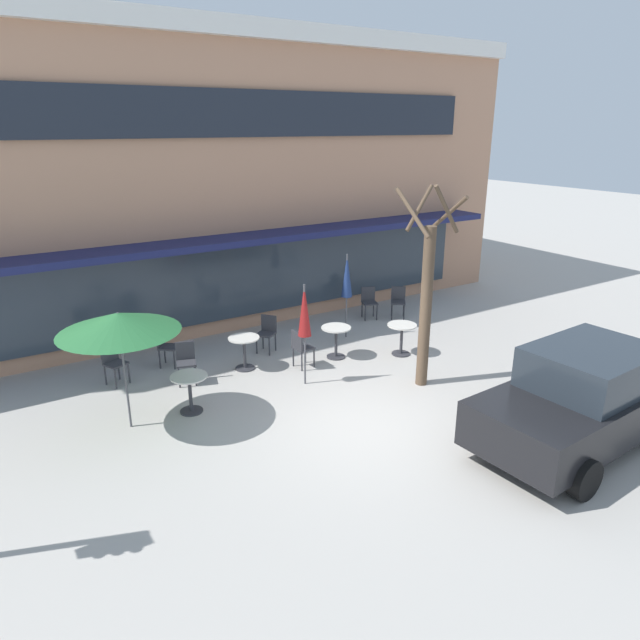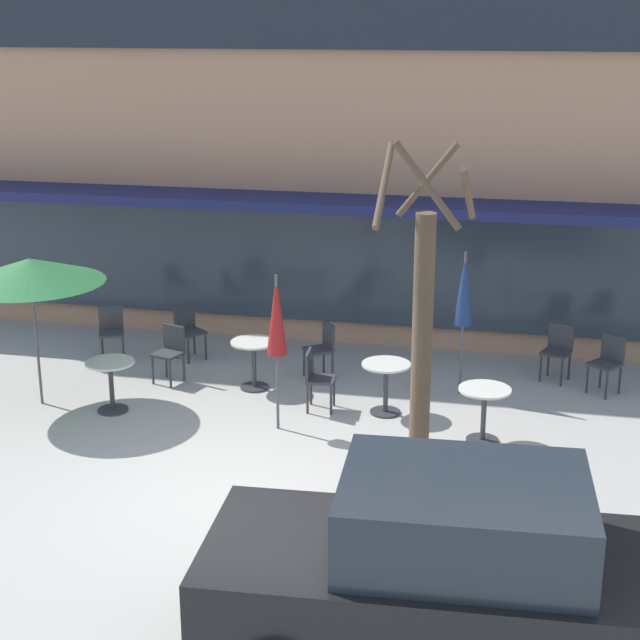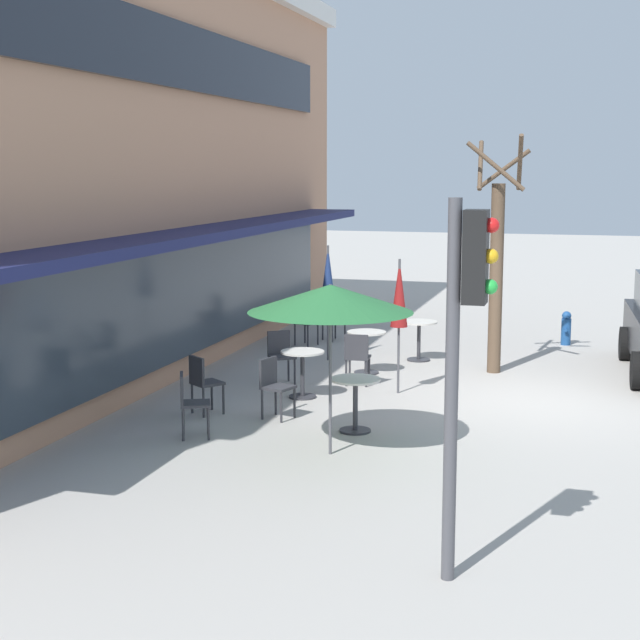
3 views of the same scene
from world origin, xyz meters
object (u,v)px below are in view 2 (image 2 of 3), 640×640
object	(u,v)px
patio_umbrella_green_folded	(30,271)
parked_sedan	(449,571)
patio_umbrella_corner_open	(277,316)
cafe_table_by_tree	(111,377)
street_tree	(422,334)
cafe_chair_6	(608,360)
cafe_chair_0	(316,375)
patio_umbrella_cream_folded	(464,290)
cafe_chair_2	(111,329)
cafe_chair_3	(188,328)
cafe_chair_4	(558,348)
cafe_chair_1	(170,349)
cafe_table_mid_patio	(254,356)
cafe_chair_5	(323,346)
cafe_table_streetside	(386,379)
cafe_table_near_wall	(484,406)

from	to	relation	value
patio_umbrella_green_folded	parked_sedan	bearing A→B (deg)	-36.64
patio_umbrella_corner_open	parked_sedan	size ratio (longest dim) A/B	0.51
cafe_table_by_tree	street_tree	distance (m)	5.02
patio_umbrella_green_folded	cafe_chair_6	distance (m)	8.59
cafe_chair_0	street_tree	xyz separation A→B (m)	(1.73, -2.11, 1.42)
patio_umbrella_cream_folded	parked_sedan	world-z (taller)	patio_umbrella_cream_folded
patio_umbrella_corner_open	cafe_chair_2	xyz separation A→B (m)	(-3.41, 2.19, -1.10)
patio_umbrella_green_folded	parked_sedan	size ratio (longest dim) A/B	0.51
patio_umbrella_corner_open	street_tree	world-z (taller)	street_tree
patio_umbrella_corner_open	cafe_chair_3	size ratio (longest dim) A/B	2.47
cafe_table_by_tree	cafe_chair_2	distance (m)	2.28
cafe_chair_4	cafe_chair_0	bearing A→B (deg)	-149.79
patio_umbrella_green_folded	cafe_chair_0	size ratio (longest dim) A/B	2.47
patio_umbrella_green_folded	cafe_chair_3	xyz separation A→B (m)	(1.45, 2.37, -1.50)
patio_umbrella_green_folded	cafe_chair_3	distance (m)	3.15
cafe_chair_1	street_tree	distance (m)	5.21
cafe_table_mid_patio	street_tree	distance (m)	4.19
patio_umbrella_cream_folded	cafe_chair_6	bearing A→B (deg)	13.51
cafe_chair_2	cafe_chair_5	world-z (taller)	same
cafe_table_streetside	cafe_chair_0	bearing A→B (deg)	-175.66
cafe_table_streetside	cafe_chair_0	xyz separation A→B (m)	(-1.01, -0.08, 0.01)
cafe_chair_0	cafe_chair_2	bearing A→B (deg)	159.48
cafe_table_streetside	cafe_chair_6	world-z (taller)	cafe_chair_6
patio_umbrella_corner_open	patio_umbrella_green_folded	bearing A→B (deg)	177.69
cafe_chair_4	cafe_chair_1	bearing A→B (deg)	-167.09
cafe_chair_3	cafe_chair_6	size ratio (longest dim) A/B	1.00
cafe_table_near_wall	cafe_chair_2	world-z (taller)	cafe_chair_2
cafe_table_by_tree	cafe_chair_0	distance (m)	2.94
cafe_table_near_wall	cafe_table_mid_patio	distance (m)	3.75
cafe_table_near_wall	parked_sedan	size ratio (longest dim) A/B	0.18
cafe_table_near_wall	cafe_chair_5	bearing A→B (deg)	143.80
cafe_chair_5	street_tree	world-z (taller)	street_tree
cafe_table_streetside	parked_sedan	world-z (taller)	parked_sedan
cafe_chair_3	cafe_chair_4	world-z (taller)	same
cafe_table_near_wall	patio_umbrella_corner_open	world-z (taller)	patio_umbrella_corner_open
cafe_chair_2	cafe_chair_6	xyz separation A→B (m)	(7.93, 0.18, 0.00)
cafe_table_mid_patio	cafe_chair_5	size ratio (longest dim) A/B	0.85
cafe_chair_0	street_tree	distance (m)	3.08
cafe_table_by_tree	parked_sedan	distance (m)	7.04
cafe_table_near_wall	cafe_chair_6	size ratio (longest dim) A/B	0.85
cafe_table_near_wall	cafe_chair_1	world-z (taller)	cafe_chair_1
cafe_chair_1	cafe_chair_2	bearing A→B (deg)	149.92
cafe_chair_3	cafe_chair_5	bearing A→B (deg)	-10.29
cafe_table_streetside	cafe_chair_3	distance (m)	3.93
cafe_chair_6	cafe_chair_4	bearing A→B (deg)	150.92
patio_umbrella_cream_folded	cafe_chair_4	world-z (taller)	patio_umbrella_cream_folded
cafe_chair_3	cafe_chair_4	xyz separation A→B (m)	(5.98, 0.26, 0.00)
cafe_chair_1	cafe_chair_2	size ratio (longest dim) A/B	1.00
cafe_table_streetside	patio_umbrella_corner_open	size ratio (longest dim) A/B	0.35
cafe_chair_1	cafe_chair_0	bearing A→B (deg)	-14.79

